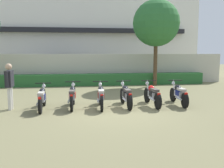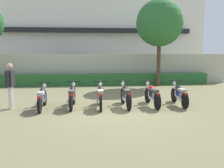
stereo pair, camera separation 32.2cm
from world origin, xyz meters
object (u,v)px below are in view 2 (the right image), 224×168
(tree_far_side, at_px, (160,23))
(motorcycle_in_row_0, at_px, (42,97))
(parked_car, at_px, (62,68))
(motorcycle_in_row_1, at_px, (72,96))
(motorcycle_in_row_4, at_px, (152,95))
(motorcycle_in_row_5, at_px, (179,94))
(motorcycle_in_row_2, at_px, (101,96))
(inspector_person, at_px, (10,82))
(motorcycle_in_row_3, at_px, (126,95))

(tree_far_side, height_order, motorcycle_in_row_0, tree_far_side)
(parked_car, xyz_separation_m, motorcycle_in_row_1, (1.18, -9.01, -0.49))
(motorcycle_in_row_4, bearing_deg, motorcycle_in_row_5, -89.41)
(motorcycle_in_row_0, distance_m, motorcycle_in_row_2, 2.18)
(parked_car, height_order, inspector_person, parked_car)
(parked_car, distance_m, tree_far_side, 7.68)
(parked_car, distance_m, motorcycle_in_row_3, 9.66)
(motorcycle_in_row_1, height_order, motorcycle_in_row_3, motorcycle_in_row_3)
(parked_car, relative_size, inspector_person, 2.77)
(motorcycle_in_row_1, bearing_deg, inspector_person, 91.81)
(parked_car, xyz_separation_m, motorcycle_in_row_2, (2.25, -9.14, -0.48))
(motorcycle_in_row_0, height_order, motorcycle_in_row_5, motorcycle_in_row_5)
(inspector_person, bearing_deg, motorcycle_in_row_0, -7.63)
(motorcycle_in_row_3, bearing_deg, motorcycle_in_row_2, 91.87)
(motorcycle_in_row_1, bearing_deg, motorcycle_in_row_3, -90.07)
(motorcycle_in_row_0, relative_size, motorcycle_in_row_2, 1.00)
(parked_car, distance_m, motorcycle_in_row_1, 9.10)
(motorcycle_in_row_1, height_order, inspector_person, inspector_person)
(motorcycle_in_row_3, xyz_separation_m, motorcycle_in_row_4, (1.06, -0.00, -0.00))
(motorcycle_in_row_4, relative_size, inspector_person, 1.12)
(tree_far_side, distance_m, motorcycle_in_row_5, 6.63)
(motorcycle_in_row_5, bearing_deg, inspector_person, 91.54)
(motorcycle_in_row_0, xyz_separation_m, inspector_person, (-1.16, 0.15, 0.57))
(parked_car, relative_size, tree_far_side, 0.89)
(motorcycle_in_row_3, distance_m, motorcycle_in_row_5, 2.17)
(motorcycle_in_row_1, xyz_separation_m, motorcycle_in_row_5, (4.22, -0.05, -0.01))
(inspector_person, bearing_deg, parked_car, 83.12)
(parked_car, bearing_deg, tree_far_side, -20.75)
(tree_far_side, xyz_separation_m, motorcycle_in_row_1, (-5.06, -5.59, -3.38))
(motorcycle_in_row_0, xyz_separation_m, motorcycle_in_row_4, (4.21, 0.05, 0.01))
(motorcycle_in_row_2, distance_m, motorcycle_in_row_5, 3.15)
(parked_car, height_order, tree_far_side, tree_far_side)
(motorcycle_in_row_2, bearing_deg, motorcycle_in_row_5, -85.10)
(motorcycle_in_row_5, bearing_deg, parked_car, 32.92)
(motorcycle_in_row_1, bearing_deg, motorcycle_in_row_5, -88.32)
(motorcycle_in_row_0, height_order, motorcycle_in_row_4, motorcycle_in_row_4)
(motorcycle_in_row_1, relative_size, motorcycle_in_row_3, 0.96)
(tree_far_side, bearing_deg, inspector_person, -142.72)
(parked_car, bearing_deg, motorcycle_in_row_2, -68.20)
(motorcycle_in_row_2, distance_m, motorcycle_in_row_3, 0.98)
(parked_car, relative_size, motorcycle_in_row_4, 2.47)
(motorcycle_in_row_1, bearing_deg, tree_far_side, -39.84)
(tree_far_side, distance_m, motorcycle_in_row_3, 7.26)
(motorcycle_in_row_2, xyz_separation_m, motorcycle_in_row_3, (0.98, 0.05, -0.00))
(motorcycle_in_row_1, height_order, motorcycle_in_row_2, motorcycle_in_row_2)
(motorcycle_in_row_2, height_order, motorcycle_in_row_5, motorcycle_in_row_2)
(tree_far_side, bearing_deg, parked_car, 151.26)
(motorcycle_in_row_2, bearing_deg, parked_car, 17.10)
(motorcycle_in_row_4, xyz_separation_m, inspector_person, (-5.37, 0.11, 0.56))
(parked_car, height_order, motorcycle_in_row_3, parked_car)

